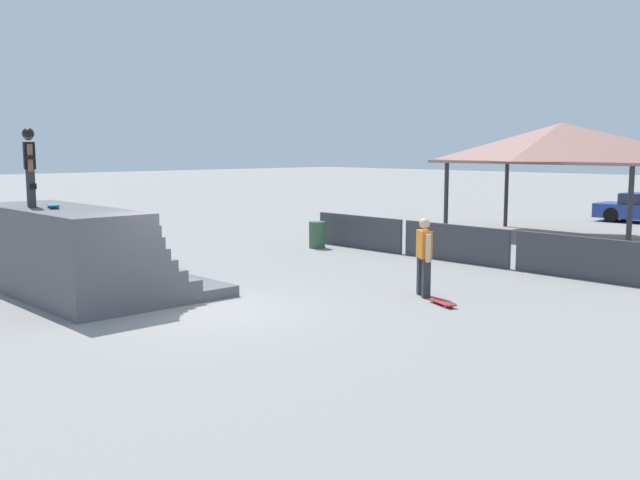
% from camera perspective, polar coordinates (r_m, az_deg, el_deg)
% --- Properties ---
extents(ground_plane, '(160.00, 160.00, 0.00)m').
position_cam_1_polar(ground_plane, '(14.31, -9.86, -5.60)').
color(ground_plane, gray).
extents(quarter_pipe_ramp, '(5.12, 3.66, 1.92)m').
position_cam_1_polar(quarter_pipe_ramp, '(16.37, -18.78, -1.29)').
color(quarter_pipe_ramp, '#565459').
rests_on(quarter_pipe_ramp, ground).
extents(skater_on_deck, '(0.73, 0.37, 1.69)m').
position_cam_1_polar(skater_on_deck, '(16.53, -22.21, 5.82)').
color(skater_on_deck, '#2D2D33').
rests_on(skater_on_deck, quarter_pipe_ramp).
extents(skateboard_on_deck, '(0.82, 0.44, 0.09)m').
position_cam_1_polar(skateboard_on_deck, '(16.10, -20.56, 2.61)').
color(skateboard_on_deck, blue).
rests_on(skateboard_on_deck, quarter_pipe_ramp).
extents(bystander_walking, '(0.62, 0.48, 1.70)m').
position_cam_1_polar(bystander_walking, '(15.46, 8.32, -1.04)').
color(bystander_walking, '#2D2D33').
rests_on(bystander_walking, ground).
extents(skateboard_on_ground, '(0.81, 0.48, 0.09)m').
position_cam_1_polar(skateboard_on_ground, '(14.76, 9.81, -4.97)').
color(skateboard_on_ground, blue).
rests_on(skateboard_on_ground, ground).
extents(barrier_fence, '(11.01, 0.12, 1.05)m').
position_cam_1_polar(barrier_fence, '(20.44, 10.75, -0.26)').
color(barrier_fence, '#3D3D42').
rests_on(barrier_fence, ground).
extents(pavilion_shelter, '(8.02, 4.75, 4.08)m').
position_cam_1_polar(pavilion_shelter, '(26.63, 18.74, 7.33)').
color(pavilion_shelter, '#2D2D33').
rests_on(pavilion_shelter, ground).
extents(trash_bin, '(0.52, 0.52, 0.85)m').
position_cam_1_polar(trash_bin, '(22.87, -0.24, 0.42)').
color(trash_bin, '#385B3D').
rests_on(trash_bin, ground).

